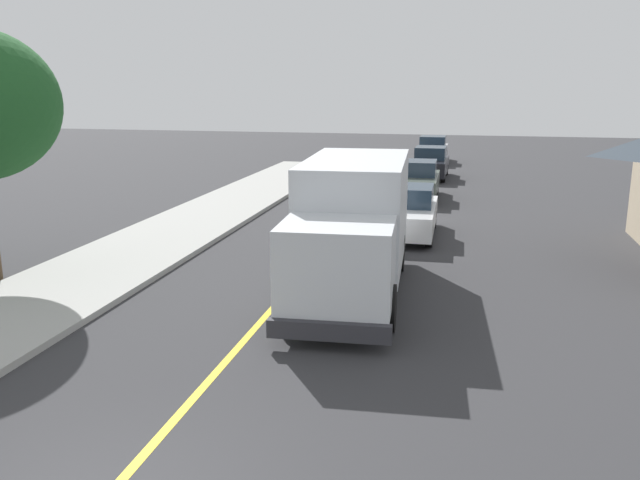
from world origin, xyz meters
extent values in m
cube|color=gold|center=(0.00, 10.00, 0.00)|extent=(0.16, 56.00, 0.01)
cube|color=silver|center=(1.50, 9.88, 1.90)|extent=(2.69, 5.13, 2.60)
cube|color=silver|center=(1.70, 6.38, 1.45)|extent=(2.39, 2.13, 1.70)
cube|color=#1E2D3D|center=(1.76, 5.49, 1.82)|extent=(2.04, 0.20, 0.75)
cube|color=#2D2D33|center=(1.77, 5.31, 0.42)|extent=(2.41, 0.34, 0.36)
cylinder|color=black|center=(2.74, 6.64, 0.50)|extent=(0.36, 1.02, 1.00)
cylinder|color=black|center=(0.64, 6.52, 0.50)|extent=(0.36, 1.02, 1.00)
cylinder|color=black|center=(2.48, 11.19, 0.50)|extent=(0.36, 1.02, 1.00)
cylinder|color=black|center=(0.38, 11.07, 0.50)|extent=(0.36, 1.02, 1.00)
cube|color=silver|center=(2.32, 15.45, 0.65)|extent=(1.85, 4.42, 0.76)
cube|color=#1E2D3D|center=(2.32, 15.60, 1.35)|extent=(1.60, 1.82, 0.64)
cylinder|color=black|center=(3.13, 14.06, 0.32)|extent=(0.23, 0.64, 0.64)
cylinder|color=black|center=(1.55, 14.04, 0.32)|extent=(0.23, 0.64, 0.64)
cylinder|color=black|center=(3.10, 16.87, 0.32)|extent=(0.23, 0.64, 0.64)
cylinder|color=black|center=(1.52, 16.85, 0.32)|extent=(0.23, 0.64, 0.64)
cube|color=#4C564C|center=(2.06, 22.85, 0.65)|extent=(1.84, 4.42, 0.76)
cube|color=#1E2D3D|center=(2.06, 23.00, 1.35)|extent=(1.60, 1.81, 0.64)
cylinder|color=black|center=(2.86, 21.45, 0.32)|extent=(0.23, 0.64, 0.64)
cylinder|color=black|center=(1.28, 21.43, 0.32)|extent=(0.23, 0.64, 0.64)
cylinder|color=black|center=(2.84, 24.26, 0.32)|extent=(0.23, 0.64, 0.64)
cylinder|color=black|center=(1.26, 24.25, 0.32)|extent=(0.23, 0.64, 0.64)
cube|color=black|center=(2.23, 29.47, 0.65)|extent=(1.88, 4.43, 0.76)
cube|color=#1E2D3D|center=(2.24, 29.62, 1.35)|extent=(1.62, 1.83, 0.64)
cylinder|color=black|center=(3.00, 28.05, 0.32)|extent=(0.23, 0.64, 0.64)
cylinder|color=black|center=(1.42, 28.08, 0.32)|extent=(0.23, 0.64, 0.64)
cylinder|color=black|center=(3.05, 30.86, 0.32)|extent=(0.23, 0.64, 0.64)
cylinder|color=black|center=(1.47, 30.89, 0.32)|extent=(0.23, 0.64, 0.64)
cube|color=#B7B7BC|center=(1.96, 36.80, 0.65)|extent=(1.84, 4.41, 0.76)
cube|color=#1E2D3D|center=(1.96, 36.95, 1.35)|extent=(1.60, 1.81, 0.64)
cylinder|color=black|center=(2.73, 35.38, 0.32)|extent=(0.23, 0.64, 0.64)
cylinder|color=black|center=(1.15, 35.40, 0.32)|extent=(0.23, 0.64, 0.64)
cylinder|color=black|center=(2.76, 38.20, 0.32)|extent=(0.23, 0.64, 0.64)
cylinder|color=black|center=(1.18, 38.21, 0.32)|extent=(0.23, 0.64, 0.64)
camera|label=1|loc=(4.17, -6.20, 5.03)|focal=36.95mm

